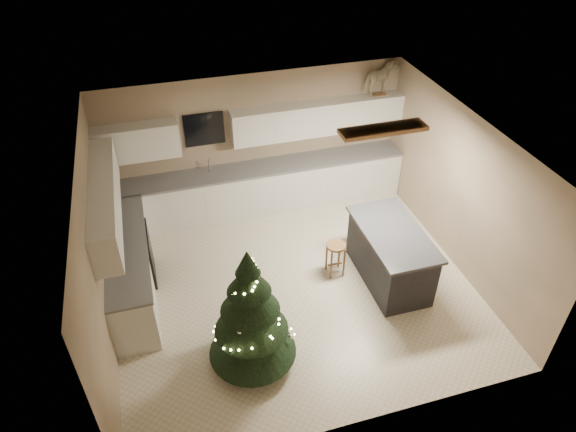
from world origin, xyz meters
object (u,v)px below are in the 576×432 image
(island, at_px, (390,255))
(toddler, at_px, (246,307))
(christmas_tree, at_px, (251,319))
(bar_stool, at_px, (336,252))
(rocking_horse, at_px, (380,79))

(island, xyz_separation_m, toddler, (-2.43, -0.40, -0.05))
(christmas_tree, bearing_deg, toddler, 86.35)
(bar_stool, bearing_deg, christmas_tree, -142.04)
(bar_stool, distance_m, toddler, 1.81)
(island, height_order, bar_stool, island)
(island, bearing_deg, toddler, -170.72)
(island, xyz_separation_m, christmas_tree, (-2.47, -0.97, 0.33))
(christmas_tree, distance_m, toddler, 0.69)
(toddler, bearing_deg, bar_stool, -4.13)
(christmas_tree, relative_size, rocking_horse, 2.62)
(island, xyz_separation_m, bar_stool, (-0.78, 0.35, -0.03))
(island, height_order, toddler, island)
(bar_stool, distance_m, christmas_tree, 2.17)
(bar_stool, bearing_deg, island, -24.01)
(rocking_horse, bearing_deg, island, 139.36)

